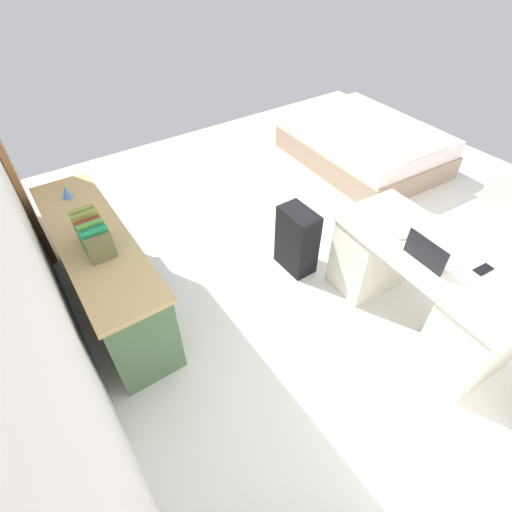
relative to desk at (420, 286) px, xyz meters
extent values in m
plane|color=silver|center=(1.12, -0.19, -0.38)|extent=(5.92, 5.92, 0.00)
cube|color=white|center=(1.12, 2.28, 0.92)|extent=(4.36, 0.10, 2.59)
cube|color=silver|center=(0.00, 0.00, 0.33)|extent=(1.48, 0.76, 0.04)
cube|color=beige|center=(-0.49, 0.04, -0.03)|extent=(0.44, 0.62, 0.69)
cube|color=beige|center=(0.49, -0.04, -0.03)|extent=(0.44, 0.62, 0.69)
cylinder|color=black|center=(0.00, -0.79, -0.36)|extent=(0.52, 0.52, 0.04)
cylinder|color=black|center=(0.00, -0.79, -0.17)|extent=(0.06, 0.06, 0.42)
cube|color=beige|center=(0.00, -0.79, 0.08)|extent=(0.50, 0.50, 0.08)
cube|color=beige|center=(0.02, -0.99, 0.34)|extent=(0.44, 0.10, 0.44)
cube|color=#4C6B47|center=(1.51, 1.90, -0.03)|extent=(1.76, 0.44, 0.70)
cube|color=tan|center=(1.51, 1.90, 0.34)|extent=(1.80, 0.48, 0.04)
cube|color=#415B3C|center=(1.11, 1.67, -0.19)|extent=(0.67, 0.01, 0.25)
cube|color=#415B3C|center=(1.91, 1.67, -0.19)|extent=(0.67, 0.01, 0.25)
cube|color=gray|center=(2.05, -1.58, -0.24)|extent=(1.98, 1.51, 0.28)
cube|color=silver|center=(2.05, -1.58, 0.00)|extent=(1.91, 1.44, 0.20)
cube|color=white|center=(1.38, -1.55, 0.15)|extent=(0.52, 0.71, 0.10)
cube|color=black|center=(1.00, 0.36, -0.07)|extent=(0.36, 0.22, 0.61)
cube|color=silver|center=(-0.04, 0.08, 0.35)|extent=(0.33, 0.24, 0.02)
cube|color=black|center=(-0.03, 0.18, 0.46)|extent=(0.31, 0.03, 0.19)
ellipsoid|color=white|center=(0.22, 0.06, 0.36)|extent=(0.07, 0.10, 0.03)
cube|color=black|center=(-0.30, -0.11, 0.35)|extent=(0.08, 0.14, 0.01)
cube|color=brown|center=(1.19, 1.90, 0.46)|extent=(0.03, 0.17, 0.20)
cube|color=#219659|center=(1.23, 1.90, 0.48)|extent=(0.03, 0.17, 0.23)
cube|color=#1B8064|center=(1.27, 1.90, 0.47)|extent=(0.04, 0.17, 0.21)
cube|color=#55A038|center=(1.31, 1.90, 0.48)|extent=(0.03, 0.17, 0.23)
cube|color=#418A70|center=(1.35, 1.90, 0.47)|extent=(0.03, 0.17, 0.21)
cube|color=maroon|center=(1.39, 1.90, 0.47)|extent=(0.04, 0.17, 0.21)
cube|color=olive|center=(1.43, 1.90, 0.48)|extent=(0.04, 0.17, 0.24)
cube|color=#69B7B8|center=(1.47, 1.90, 0.47)|extent=(0.04, 0.17, 0.21)
cube|color=olive|center=(1.51, 1.90, 0.48)|extent=(0.04, 0.17, 0.23)
cone|color=#4C7FBF|center=(2.08, 1.90, 0.42)|extent=(0.08, 0.08, 0.11)
camera|label=1|loc=(-0.91, 2.13, 2.11)|focal=26.83mm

